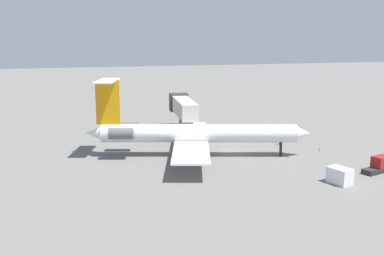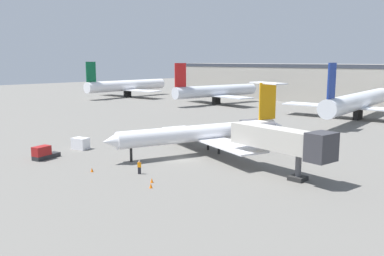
{
  "view_description": "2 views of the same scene",
  "coord_description": "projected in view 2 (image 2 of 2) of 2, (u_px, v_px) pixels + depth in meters",
  "views": [
    {
      "loc": [
        -54.87,
        22.89,
        15.54
      ],
      "look_at": [
        0.68,
        5.46,
        3.66
      ],
      "focal_mm": 40.71,
      "sensor_mm": 36.0,
      "label": 1
    },
    {
      "loc": [
        40.58,
        -39.36,
        13.74
      ],
      "look_at": [
        -2.66,
        5.01,
        3.58
      ],
      "focal_mm": 38.5,
      "sensor_mm": 36.0,
      "label": 2
    }
  ],
  "objects": [
    {
      "name": "ground_plane",
      "position": [
        181.0,
        160.0,
        58.0
      ],
      "size": [
        400.0,
        400.0,
        0.1
      ],
      "primitive_type": "cube",
      "color": "#66635E"
    },
    {
      "name": "regional_jet",
      "position": [
        208.0,
        131.0,
        61.75
      ],
      "size": [
        24.12,
        29.6,
        10.29
      ],
      "color": "white",
      "rests_on": "ground_plane"
    },
    {
      "name": "jet_bridge",
      "position": [
        286.0,
        141.0,
        48.56
      ],
      "size": [
        14.31,
        4.69,
        6.04
      ],
      "color": "#B7B2A8",
      "rests_on": "ground_plane"
    },
    {
      "name": "ground_crew_marshaller",
      "position": [
        139.0,
        167.0,
        50.33
      ],
      "size": [
        0.48,
        0.42,
        1.69
      ],
      "color": "black",
      "rests_on": "ground_plane"
    },
    {
      "name": "baggage_tug_lead",
      "position": [
        44.0,
        153.0,
        57.99
      ],
      "size": [
        2.35,
        4.22,
        1.9
      ],
      "color": "#262628",
      "rests_on": "ground_plane"
    },
    {
      "name": "cargo_container_uld",
      "position": [
        81.0,
        143.0,
        64.59
      ],
      "size": [
        2.85,
        2.28,
        1.78
      ],
      "color": "silver",
      "rests_on": "ground_plane"
    },
    {
      "name": "traffic_cone_near",
      "position": [
        152.0,
        180.0,
        46.83
      ],
      "size": [
        0.36,
        0.36,
        0.55
      ],
      "color": "orange",
      "rests_on": "ground_plane"
    },
    {
      "name": "traffic_cone_mid",
      "position": [
        151.0,
        186.0,
        44.83
      ],
      "size": [
        0.36,
        0.36,
        0.55
      ],
      "color": "orange",
      "rests_on": "ground_plane"
    },
    {
      "name": "traffic_cone_far",
      "position": [
        92.0,
        170.0,
        51.33
      ],
      "size": [
        0.36,
        0.36,
        0.55
      ],
      "color": "orange",
      "rests_on": "ground_plane"
    },
    {
      "name": "parked_airliner_west_end",
      "position": [
        127.0,
        86.0,
        156.64
      ],
      "size": [
        31.29,
        37.02,
        13.37
      ],
      "color": "white",
      "rests_on": "ground_plane"
    },
    {
      "name": "parked_airliner_west_mid",
      "position": [
        216.0,
        91.0,
        130.51
      ],
      "size": [
        27.77,
        32.6,
        13.05
      ],
      "color": "silver",
      "rests_on": "ground_plane"
    },
    {
      "name": "parked_airliner_centre",
      "position": [
        358.0,
        102.0,
        96.37
      ],
      "size": [
        36.65,
        43.24,
        13.35
      ],
      "color": "silver",
      "rests_on": "ground_plane"
    }
  ]
}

